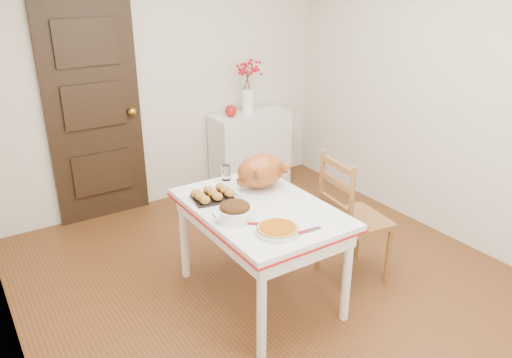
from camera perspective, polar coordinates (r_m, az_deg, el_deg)
floor at (r=3.82m, az=2.90°, el=-12.53°), size 3.50×4.00×0.00m
wall_back at (r=4.97m, az=-10.66°, el=11.23°), size 3.50×0.00×2.50m
wall_right at (r=4.50m, az=21.85°, el=8.83°), size 0.00×4.00×2.50m
door_back at (r=4.78m, az=-18.11°, el=7.32°), size 0.85×0.06×2.06m
sideboard at (r=5.39m, az=-0.67°, el=3.27°), size 0.83×0.37×0.83m
kitchen_table at (r=3.55m, az=0.44°, el=-8.42°), size 0.84×1.22×0.73m
chair_oak at (r=3.80m, az=11.33°, el=-4.36°), size 0.50×0.50×1.00m
berry_vase at (r=5.18m, az=-0.99°, el=10.40°), size 0.28×0.28×0.54m
apple at (r=5.13m, az=-2.91°, el=7.83°), size 0.12×0.12×0.12m
turkey_platter at (r=3.58m, az=0.56°, el=0.74°), size 0.45×0.37×0.27m
pumpkin_pie at (r=3.03m, az=2.51°, el=-5.74°), size 0.31×0.31×0.05m
stuffing_dish at (r=3.19m, az=-2.45°, el=-3.66°), size 0.34×0.30×0.11m
rolls_tray at (r=3.47m, az=-4.98°, el=-1.77°), size 0.31×0.26×0.07m
pie_server at (r=3.07m, az=5.87°, el=-5.96°), size 0.21×0.07×0.01m
carving_knife at (r=3.13m, az=0.87°, el=-5.19°), size 0.24×0.21×0.01m
drinking_glass at (r=3.79m, az=-3.46°, el=0.74°), size 0.08×0.08×0.12m
shaker_pair at (r=3.87m, az=0.31°, el=1.06°), size 0.09×0.04×0.09m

